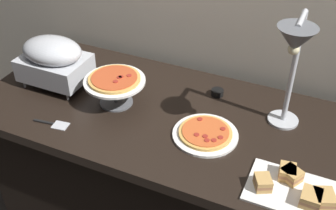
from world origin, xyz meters
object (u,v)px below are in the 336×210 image
Objects in this scene: chafing_dish at (53,59)px; pizza_plate_front at (205,134)px; sauce_cup_near at (217,92)px; serving_spatula at (52,124)px; heat_lamp at (294,51)px; sandwich_platter at (297,189)px; pizza_plate_center at (115,82)px.

pizza_plate_front is (0.85, -0.08, -0.13)m from chafing_dish.
sauce_cup_near is 0.81m from serving_spatula.
sauce_cup_near is at bearing 17.27° from chafing_dish.
sandwich_platter is at bearing -64.85° from heat_lamp.
sandwich_platter reaches higher than serving_spatula.
pizza_plate_center is at bearing 165.96° from sandwich_platter.
pizza_plate_center is 0.80× the size of sandwich_platter.
pizza_plate_front is at bearing 17.66° from serving_spatula.
heat_lamp reaches higher than sauce_cup_near.
heat_lamp reaches higher than sandwich_platter.
sauce_cup_near is (-0.05, 0.32, 0.00)m from pizza_plate_front.
pizza_plate_front is 0.79× the size of sandwich_platter.
sandwich_platter is (0.14, -0.29, -0.41)m from heat_lamp.
chafing_dish is 1.93× the size of serving_spatula.
pizza_plate_front is 0.70m from serving_spatula.
pizza_plate_front is 0.50m from pizza_plate_center.
sandwich_platter is 5.94× the size of sauce_cup_near.
serving_spatula is (-0.18, -0.27, -0.11)m from pizza_plate_center.
pizza_plate_front is 0.33m from sauce_cup_near.
sauce_cup_near is 0.36× the size of serving_spatula.
pizza_plate_center is 1.70× the size of serving_spatula.
pizza_plate_center is at bearing 173.35° from pizza_plate_front.
heat_lamp is at bearing 4.94° from pizza_plate_center.
chafing_dish is 0.84m from sauce_cup_near.
chafing_dish is 0.37m from serving_spatula.
chafing_dish is at bearing 169.05° from sandwich_platter.
serving_spatula is at bearing -162.34° from pizza_plate_front.
sauce_cup_near reaches higher than serving_spatula.
heat_lamp is 0.52m from sandwich_platter.
sauce_cup_near is (0.43, 0.26, -0.10)m from pizza_plate_center.
sandwich_platter reaches higher than pizza_plate_front.
heat_lamp reaches higher than pizza_plate_center.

